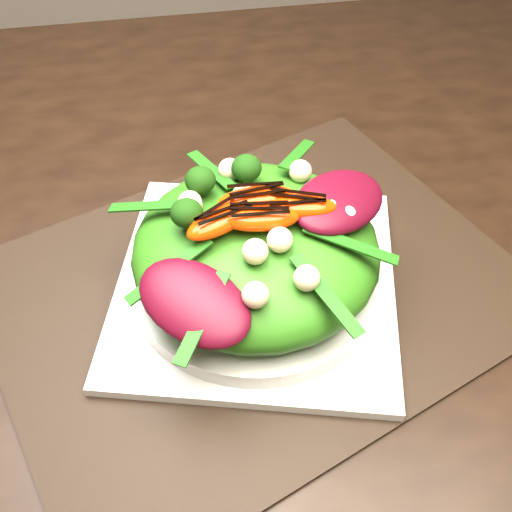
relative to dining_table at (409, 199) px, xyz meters
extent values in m
cube|color=brown|center=(0.00, 0.00, -0.73)|extent=(4.00, 4.00, 0.01)
cube|color=black|center=(0.00, 0.00, 0.00)|extent=(1.60, 0.90, 0.75)
cube|color=black|center=(-0.20, -0.11, 0.02)|extent=(0.56, 0.50, 0.00)
cube|color=silver|center=(-0.20, -0.11, 0.03)|extent=(0.31, 0.31, 0.01)
cylinder|color=silver|center=(-0.20, -0.11, 0.04)|extent=(0.23, 0.23, 0.02)
ellipsoid|color=#2D6412|center=(-0.20, -0.11, 0.08)|extent=(0.28, 0.28, 0.07)
ellipsoid|color=#3E0612|center=(-0.12, -0.11, 0.11)|extent=(0.12, 0.11, 0.02)
ellipsoid|color=red|center=(-0.22, -0.11, 0.12)|extent=(0.07, 0.03, 0.02)
sphere|color=#153409|center=(-0.25, -0.09, 0.13)|extent=(0.04, 0.04, 0.04)
sphere|color=#FFEEB3|center=(-0.17, -0.17, 0.12)|extent=(0.03, 0.03, 0.02)
cube|color=black|center=(-0.22, -0.11, 0.13)|extent=(0.05, 0.00, 0.00)
camera|label=1|loc=(-0.26, -0.47, 0.45)|focal=42.00mm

